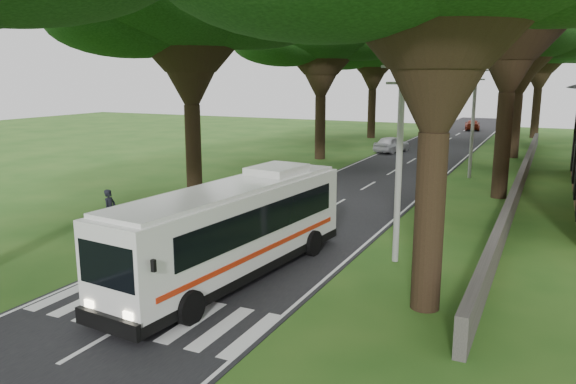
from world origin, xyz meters
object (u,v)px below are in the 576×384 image
object	(u,v)px
pole_mid	(473,118)
coach_bus	(235,228)
pole_near	(399,154)
distant_car_a	(392,144)
pedestrian	(110,210)
distant_car_c	(472,125)
pole_far	(501,105)

from	to	relation	value
pole_mid	coach_bus	xyz separation A→B (m)	(-4.69, -24.17, -2.37)
pole_near	distant_car_a	xyz separation A→B (m)	(-8.50, 30.64, -3.40)
pole_mid	coach_bus	bearing A→B (deg)	-100.99
pole_mid	pole_near	bearing A→B (deg)	-90.00
pole_mid	pedestrian	distance (m)	25.26
pole_mid	distant_car_c	world-z (taller)	pole_mid
distant_car_c	pole_far	bearing A→B (deg)	97.36
coach_bus	distant_car_c	size ratio (longest dim) A/B	2.61
distant_car_c	pole_near	bearing A→B (deg)	86.17
coach_bus	distant_car_c	bearing A→B (deg)	95.71
distant_car_c	coach_bus	bearing A→B (deg)	81.42
pole_far	pedestrian	xyz separation A→B (m)	(-13.09, -41.36, -3.21)
pole_near	pole_far	bearing A→B (deg)	90.00
coach_bus	pole_near	bearing A→B (deg)	47.34
pole_mid	pedestrian	xyz separation A→B (m)	(-13.09, -21.36, -3.21)
pole_near	distant_car_c	xyz separation A→B (m)	(-4.70, 56.45, -3.50)
distant_car_c	pedestrian	size ratio (longest dim) A/B	2.28
distant_car_c	pole_mid	bearing A→B (deg)	88.76
pole_far	distant_car_a	size ratio (longest dim) A/B	1.81
distant_car_a	pedestrian	bearing A→B (deg)	95.80
pedestrian	pole_far	bearing A→B (deg)	-26.14
pole_mid	distant_car_c	distance (m)	36.92
pole_mid	distant_car_c	xyz separation A→B (m)	(-4.70, 36.45, -3.50)
pole_near	pedestrian	distance (m)	13.54
pole_far	coach_bus	world-z (taller)	pole_far
pole_near	distant_car_a	world-z (taller)	pole_near
pole_far	coach_bus	size ratio (longest dim) A/B	0.69
pole_far	distant_car_a	distance (m)	13.09
distant_car_a	pedestrian	size ratio (longest dim) A/B	2.27
pole_far	coach_bus	distance (m)	44.49
pole_far	pedestrian	bearing A→B (deg)	-107.56
pole_near	pedestrian	bearing A→B (deg)	-174.05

